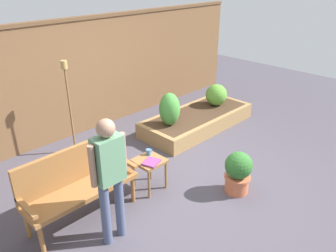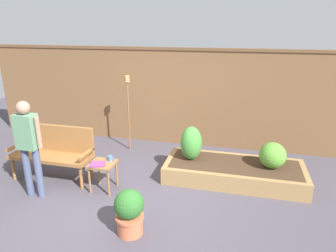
% 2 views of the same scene
% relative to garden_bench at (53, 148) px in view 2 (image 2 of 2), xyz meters
% --- Properties ---
extents(ground_plane, '(14.00, 14.00, 0.00)m').
position_rel_garden_bench_xyz_m(ground_plane, '(1.42, -0.45, -0.54)').
color(ground_plane, '#47424C').
extents(fence_back, '(8.40, 0.14, 2.16)m').
position_rel_garden_bench_xyz_m(fence_back, '(1.42, 2.15, 0.55)').
color(fence_back, brown).
rests_on(fence_back, ground_plane).
extents(garden_bench, '(1.44, 0.48, 0.94)m').
position_rel_garden_bench_xyz_m(garden_bench, '(0.00, 0.00, 0.00)').
color(garden_bench, '#936033').
rests_on(garden_bench, ground_plane).
extents(side_table, '(0.40, 0.40, 0.48)m').
position_rel_garden_bench_xyz_m(side_table, '(1.03, -0.21, -0.15)').
color(side_table, olive).
rests_on(side_table, ground_plane).
extents(cup_on_table, '(0.11, 0.08, 0.09)m').
position_rel_garden_bench_xyz_m(cup_on_table, '(1.13, -0.10, -0.02)').
color(cup_on_table, teal).
rests_on(cup_on_table, side_table).
extents(book_on_table, '(0.28, 0.26, 0.03)m').
position_rel_garden_bench_xyz_m(book_on_table, '(0.99, -0.30, -0.05)').
color(book_on_table, '#7F3875').
rests_on(book_on_table, side_table).
extents(potted_boxwood, '(0.39, 0.39, 0.63)m').
position_rel_garden_bench_xyz_m(potted_boxwood, '(1.86, -1.16, -0.21)').
color(potted_boxwood, '#C66642').
rests_on(potted_boxwood, ground_plane).
extents(raised_planter_bed, '(2.40, 1.00, 0.30)m').
position_rel_garden_bench_xyz_m(raised_planter_bed, '(3.11, 0.65, -0.39)').
color(raised_planter_bed, '#997547').
rests_on(raised_planter_bed, ground_plane).
extents(shrub_near_bench, '(0.38, 0.38, 0.62)m').
position_rel_garden_bench_xyz_m(shrub_near_bench, '(2.34, 0.67, 0.06)').
color(shrub_near_bench, brown).
rests_on(shrub_near_bench, raised_planter_bed).
extents(shrub_far_corner, '(0.45, 0.45, 0.45)m').
position_rel_garden_bench_xyz_m(shrub_far_corner, '(3.73, 0.67, -0.02)').
color(shrub_far_corner, brown).
rests_on(shrub_far_corner, raised_planter_bed).
extents(tiki_torch, '(0.10, 0.10, 1.63)m').
position_rel_garden_bench_xyz_m(tiki_torch, '(0.84, 1.52, 0.58)').
color(tiki_torch, brown).
rests_on(tiki_torch, ground_plane).
extents(person_by_bench, '(0.47, 0.20, 1.56)m').
position_rel_garden_bench_xyz_m(person_by_bench, '(0.06, -0.65, 0.39)').
color(person_by_bench, '#475170').
rests_on(person_by_bench, ground_plane).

